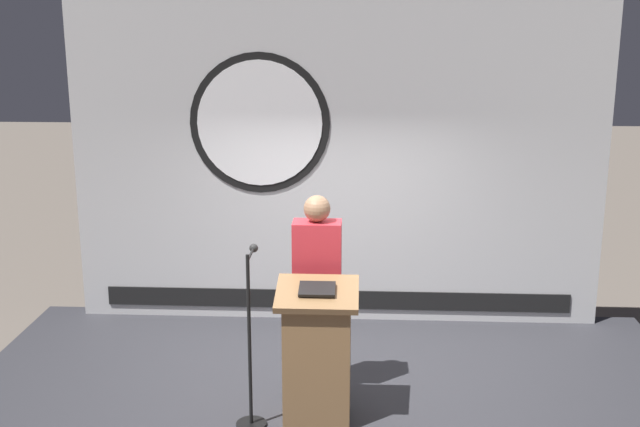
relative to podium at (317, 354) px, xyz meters
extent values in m
cube|color=#333338|center=(0.08, 0.36, -0.70)|extent=(6.40, 4.00, 0.30)
cube|color=silver|center=(0.08, 2.21, 1.12)|extent=(5.45, 0.10, 3.35)
cylinder|color=black|center=(-0.70, 2.15, 1.54)|extent=(1.42, 0.02, 1.42)
cylinder|color=white|center=(-0.70, 2.15, 1.54)|extent=(1.27, 0.02, 1.27)
cube|color=black|center=(0.08, 2.15, -0.33)|extent=(4.90, 0.02, 0.20)
cube|color=olive|center=(0.00, 0.00, -0.04)|extent=(0.52, 0.40, 1.03)
cube|color=olive|center=(0.00, 0.00, 0.50)|extent=(0.64, 0.50, 0.16)
cube|color=black|center=(0.00, -0.02, 0.55)|extent=(0.28, 0.20, 0.07)
cylinder|color=black|center=(-0.03, 0.48, -0.14)|extent=(0.26, 0.26, 0.83)
cube|color=red|center=(-0.03, 0.48, 0.61)|extent=(0.40, 0.24, 0.68)
sphere|color=#997051|center=(-0.03, 0.48, 1.06)|extent=(0.22, 0.22, 0.22)
cylinder|color=black|center=(-0.51, -0.15, -0.54)|extent=(0.24, 0.24, 0.02)
cylinder|color=black|center=(-0.51, -0.15, 0.15)|extent=(0.03, 0.03, 1.41)
cylinder|color=black|center=(-0.51, 0.02, 0.81)|extent=(0.02, 0.34, 0.02)
sphere|color=#262626|center=(-0.51, 0.19, 0.81)|extent=(0.07, 0.07, 0.07)
camera|label=1|loc=(0.33, -5.71, 2.56)|focal=44.07mm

